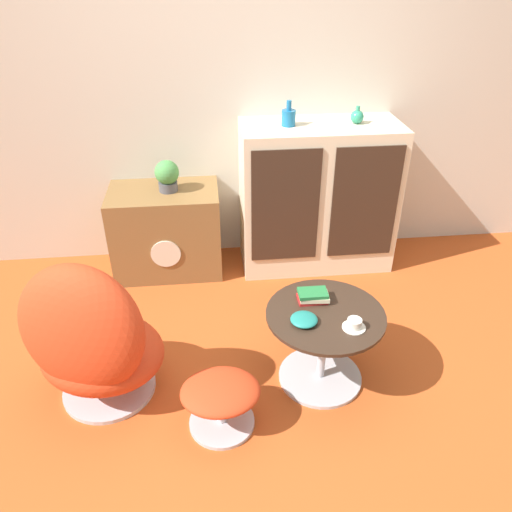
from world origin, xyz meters
TOP-DOWN VIEW (x-y plane):
  - ground_plane at (0.00, 0.00)m, footprint 12.00×12.00m
  - wall_back at (0.00, 1.72)m, footprint 6.40×0.06m
  - sideboard at (0.60, 1.45)m, footprint 1.06×0.48m
  - tv_console at (-0.47, 1.46)m, footprint 0.75×0.47m
  - egg_chair at (-0.76, 0.23)m, footprint 0.80×0.77m
  - ottoman at (-0.16, 0.00)m, footprint 0.38×0.33m
  - coffee_table at (0.39, 0.25)m, footprint 0.60×0.60m
  - vase_leftmost at (0.38, 1.46)m, footprint 0.09×0.09m
  - vase_inner_left at (0.83, 1.46)m, footprint 0.09×0.09m
  - potted_plant at (-0.43, 1.46)m, footprint 0.16×0.16m
  - teacup at (0.50, 0.13)m, footprint 0.11×0.11m
  - book_stack at (0.35, 0.36)m, footprint 0.16×0.11m
  - bowl at (0.27, 0.19)m, footprint 0.13×0.13m

SIDE VIEW (x-z plane):
  - ground_plane at x=0.00m, z-range 0.00..0.00m
  - ottoman at x=-0.16m, z-range 0.05..0.32m
  - coffee_table at x=0.39m, z-range 0.05..0.50m
  - tv_console at x=-0.47m, z-range 0.00..0.61m
  - egg_chair at x=-0.76m, z-range -0.05..0.81m
  - bowl at x=0.27m, z-range 0.45..0.48m
  - teacup at x=0.50m, z-range 0.44..0.49m
  - book_stack at x=0.35m, z-range 0.45..0.51m
  - sideboard at x=0.60m, z-range 0.00..1.03m
  - potted_plant at x=-0.43m, z-range 0.62..0.83m
  - vase_inner_left at x=0.83m, z-range 1.02..1.13m
  - vase_leftmost at x=0.38m, z-range 1.01..1.17m
  - wall_back at x=0.00m, z-range 0.00..2.60m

